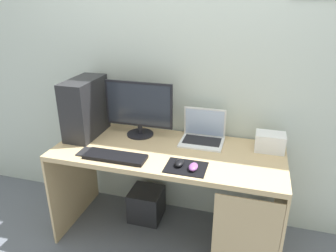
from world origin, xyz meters
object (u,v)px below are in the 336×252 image
at_px(pc_tower, 85,108).
at_px(projector, 270,142).
at_px(mouse_right, 193,167).
at_px(monitor, 139,109).
at_px(keyboard, 115,157).
at_px(subwoofer, 146,204).
at_px(cell_phone, 85,152).
at_px(laptop, 203,135).
at_px(mouse_left, 179,163).

bearing_deg(pc_tower, projector, 4.41).
bearing_deg(mouse_right, monitor, 141.51).
xyz_separation_m(keyboard, subwoofer, (0.07, 0.37, -0.63)).
height_order(cell_phone, subwoofer, cell_phone).
distance_m(laptop, mouse_right, 0.43).
bearing_deg(projector, mouse_left, -144.99).
relative_size(keyboard, cell_phone, 3.23).
bearing_deg(mouse_left, laptop, 79.44).
xyz_separation_m(pc_tower, projector, (1.36, 0.10, -0.16)).
distance_m(projector, cell_phone, 1.29).
distance_m(mouse_right, subwoofer, 0.88).
height_order(laptop, keyboard, laptop).
xyz_separation_m(monitor, cell_phone, (-0.27, -0.38, -0.21)).
xyz_separation_m(mouse_left, mouse_right, (0.09, -0.03, 0.00)).
height_order(mouse_right, subwoofer, mouse_right).
bearing_deg(cell_phone, mouse_right, -1.87).
height_order(projector, cell_phone, projector).
bearing_deg(mouse_right, mouse_left, 165.26).
height_order(laptop, cell_phone, laptop).
bearing_deg(projector, monitor, -179.50).
relative_size(mouse_left, mouse_right, 1.00).
relative_size(pc_tower, projector, 2.20).
bearing_deg(pc_tower, subwoofer, 9.27).
relative_size(cell_phone, subwoofer, 0.50).
relative_size(projector, mouse_left, 2.08).
xyz_separation_m(projector, subwoofer, (-0.92, -0.03, -0.68)).
height_order(keyboard, subwoofer, keyboard).
distance_m(pc_tower, mouse_right, 0.97).
xyz_separation_m(mouse_right, cell_phone, (-0.77, 0.03, -0.02)).
bearing_deg(mouse_right, laptop, 92.63).
bearing_deg(projector, mouse_right, -137.98).
xyz_separation_m(keyboard, mouse_left, (0.44, 0.02, 0.01)).
height_order(projector, mouse_left, projector).
relative_size(mouse_left, subwoofer, 0.37).
xyz_separation_m(pc_tower, keyboard, (0.37, -0.30, -0.21)).
distance_m(monitor, subwoofer, 0.84).
bearing_deg(mouse_left, projector, 35.01).
distance_m(pc_tower, subwoofer, 0.95).
xyz_separation_m(projector, cell_phone, (-1.23, -0.39, -0.06)).
bearing_deg(projector, pc_tower, -175.59).
bearing_deg(subwoofer, projector, 2.04).
bearing_deg(keyboard, subwoofer, 79.48).
bearing_deg(subwoofer, pc_tower, -170.73).
xyz_separation_m(cell_phone, subwoofer, (0.31, 0.35, -0.63)).
relative_size(keyboard, subwoofer, 1.61).
height_order(laptop, subwoofer, laptop).
relative_size(monitor, cell_phone, 4.02).
distance_m(pc_tower, laptop, 0.91).
relative_size(laptop, mouse_right, 3.25).
relative_size(projector, cell_phone, 1.54).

